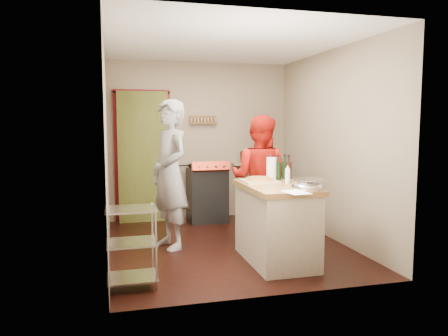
{
  "coord_description": "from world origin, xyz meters",
  "views": [
    {
      "loc": [
        -1.45,
        -5.44,
        1.62
      ],
      "look_at": [
        -0.04,
        0.0,
        1.02
      ],
      "focal_mm": 35.0,
      "sensor_mm": 36.0,
      "label": 1
    }
  ],
  "objects_px": {
    "wire_shelving": "(132,244)",
    "person_stripe": "(170,175)",
    "stove": "(207,194)",
    "island": "(276,221)",
    "person_red": "(260,178)"
  },
  "relations": [
    {
      "from": "wire_shelving",
      "to": "person_stripe",
      "type": "bearing_deg",
      "value": 66.57
    },
    {
      "from": "stove",
      "to": "island",
      "type": "relative_size",
      "value": 0.75
    },
    {
      "from": "person_stripe",
      "to": "person_red",
      "type": "relative_size",
      "value": 1.12
    },
    {
      "from": "wire_shelving",
      "to": "person_stripe",
      "type": "xyz_separation_m",
      "value": [
        0.55,
        1.27,
        0.51
      ]
    },
    {
      "from": "stove",
      "to": "person_stripe",
      "type": "relative_size",
      "value": 0.53
    },
    {
      "from": "wire_shelving",
      "to": "island",
      "type": "bearing_deg",
      "value": 13.33
    },
    {
      "from": "island",
      "to": "person_stripe",
      "type": "distance_m",
      "value": 1.49
    },
    {
      "from": "island",
      "to": "person_red",
      "type": "relative_size",
      "value": 0.78
    },
    {
      "from": "person_stripe",
      "to": "person_red",
      "type": "xyz_separation_m",
      "value": [
        1.23,
        0.07,
        -0.1
      ]
    },
    {
      "from": "stove",
      "to": "wire_shelving",
      "type": "distance_m",
      "value": 2.94
    },
    {
      "from": "person_red",
      "to": "island",
      "type": "bearing_deg",
      "value": 119.88
    },
    {
      "from": "stove",
      "to": "person_red",
      "type": "bearing_deg",
      "value": -70.61
    },
    {
      "from": "wire_shelving",
      "to": "stove",
      "type": "bearing_deg",
      "value": 63.15
    },
    {
      "from": "stove",
      "to": "person_stripe",
      "type": "xyz_separation_m",
      "value": [
        -0.78,
        -1.36,
        0.5
      ]
    },
    {
      "from": "stove",
      "to": "person_red",
      "type": "xyz_separation_m",
      "value": [
        0.45,
        -1.29,
        0.4
      ]
    }
  ]
}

